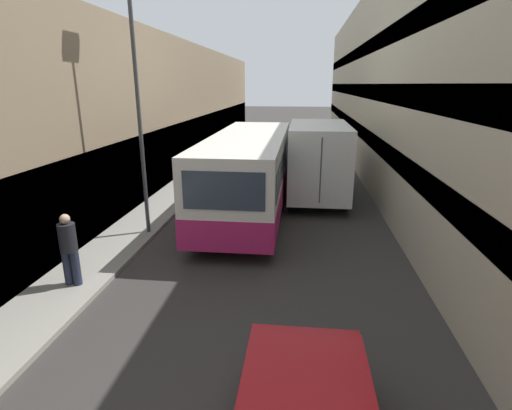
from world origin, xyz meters
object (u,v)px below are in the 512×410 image
at_px(pedestrian, 69,247).
at_px(bus, 249,171).
at_px(street_lamp, 134,56).
at_px(box_truck, 317,157).

bearing_deg(pedestrian, bus, 62.56).
relative_size(bus, street_lamp, 1.26).
height_order(bus, pedestrian, bus).
bearing_deg(street_lamp, pedestrian, -97.35).
height_order(bus, box_truck, box_truck).
xyz_separation_m(pedestrian, street_lamp, (0.47, 3.64, 4.43)).
height_order(box_truck, street_lamp, street_lamp).
bearing_deg(box_truck, pedestrian, -123.16).
relative_size(box_truck, street_lamp, 0.90).
height_order(box_truck, pedestrian, box_truck).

